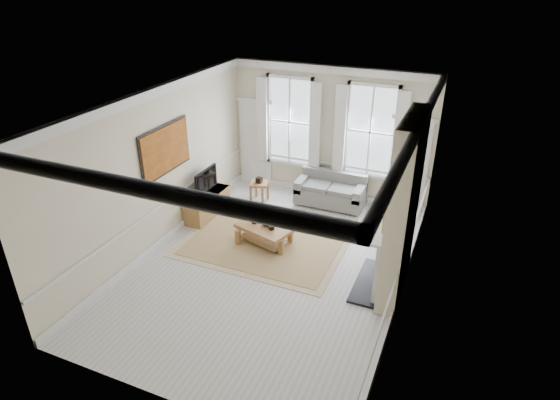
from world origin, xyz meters
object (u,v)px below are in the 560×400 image
at_px(sofa, 331,192).
at_px(coffee_table, 264,229).
at_px(tv_stand, 207,205).
at_px(side_table, 259,186).

distance_m(sofa, coffee_table, 2.53).
relative_size(coffee_table, tv_stand, 0.91).
relative_size(side_table, tv_stand, 0.36).
bearing_deg(coffee_table, sofa, 88.30).
distance_m(side_table, tv_stand, 1.47).
bearing_deg(side_table, tv_stand, -125.41).
bearing_deg(tv_stand, coffee_table, -20.46).
height_order(sofa, tv_stand, sofa).
xyz_separation_m(side_table, tv_stand, (-0.85, -1.19, -0.14)).
relative_size(sofa, tv_stand, 1.17).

